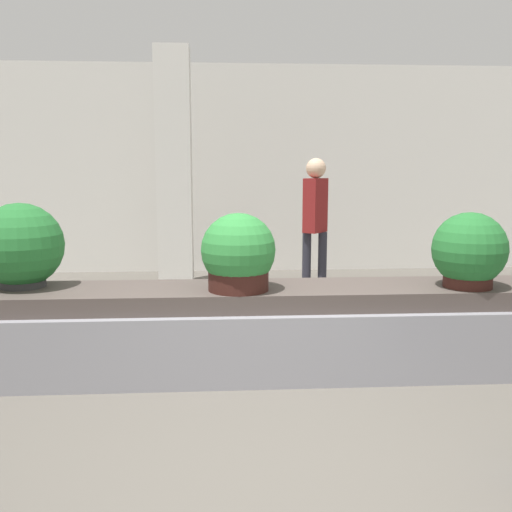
{
  "coord_description": "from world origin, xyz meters",
  "views": [
    {
      "loc": [
        -0.29,
        -3.09,
        1.66
      ],
      "look_at": [
        0.0,
        1.37,
        0.95
      ],
      "focal_mm": 40.0,
      "sensor_mm": 36.0,
      "label": 1
    }
  ],
  "objects_px": {
    "potted_plant_0": "(238,255)",
    "pillar": "(174,170)",
    "potted_plant_2": "(21,247)",
    "potted_plant_1": "(469,252)",
    "traveler_0": "(315,215)"
  },
  "relations": [
    {
      "from": "potted_plant_0",
      "to": "potted_plant_2",
      "type": "xyz_separation_m",
      "value": [
        -1.72,
        0.23,
        0.04
      ]
    },
    {
      "from": "potted_plant_1",
      "to": "traveler_0",
      "type": "xyz_separation_m",
      "value": [
        -0.79,
        2.66,
        0.07
      ]
    },
    {
      "from": "pillar",
      "to": "potted_plant_0",
      "type": "xyz_separation_m",
      "value": [
        0.74,
        -3.46,
        -0.62
      ]
    },
    {
      "from": "potted_plant_0",
      "to": "potted_plant_2",
      "type": "bearing_deg",
      "value": 172.46
    },
    {
      "from": "potted_plant_0",
      "to": "pillar",
      "type": "bearing_deg",
      "value": 102.13
    },
    {
      "from": "potted_plant_1",
      "to": "potted_plant_0",
      "type": "bearing_deg",
      "value": 179.68
    },
    {
      "from": "potted_plant_1",
      "to": "traveler_0",
      "type": "distance_m",
      "value": 2.77
    },
    {
      "from": "potted_plant_0",
      "to": "traveler_0",
      "type": "height_order",
      "value": "traveler_0"
    },
    {
      "from": "pillar",
      "to": "potted_plant_1",
      "type": "xyz_separation_m",
      "value": [
        2.58,
        -3.47,
        -0.61
      ]
    },
    {
      "from": "pillar",
      "to": "potted_plant_2",
      "type": "height_order",
      "value": "pillar"
    },
    {
      "from": "potted_plant_2",
      "to": "traveler_0",
      "type": "bearing_deg",
      "value": 41.17
    },
    {
      "from": "pillar",
      "to": "potted_plant_1",
      "type": "height_order",
      "value": "pillar"
    },
    {
      "from": "potted_plant_2",
      "to": "traveler_0",
      "type": "xyz_separation_m",
      "value": [
        2.76,
        2.42,
        0.03
      ]
    },
    {
      "from": "potted_plant_2",
      "to": "potted_plant_0",
      "type": "bearing_deg",
      "value": -7.54
    },
    {
      "from": "potted_plant_0",
      "to": "potted_plant_1",
      "type": "distance_m",
      "value": 1.83
    }
  ]
}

